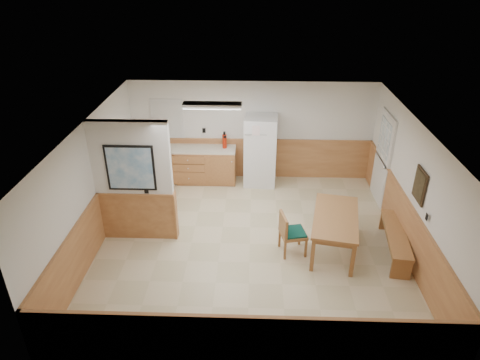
{
  "coord_description": "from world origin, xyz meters",
  "views": [
    {
      "loc": [
        0.05,
        -6.98,
        5.12
      ],
      "look_at": [
        -0.21,
        0.4,
        1.23
      ],
      "focal_mm": 32.0,
      "sensor_mm": 36.0,
      "label": 1
    }
  ],
  "objects_px": {
    "dining_table": "(336,220)",
    "fire_extinguisher": "(225,141)",
    "refrigerator": "(261,151)",
    "dining_chair": "(289,231)",
    "dining_bench": "(396,237)",
    "soap_bottle": "(160,144)"
  },
  "relations": [
    {
      "from": "dining_table",
      "to": "soap_bottle",
      "type": "relative_size",
      "value": 8.1
    },
    {
      "from": "dining_table",
      "to": "fire_extinguisher",
      "type": "relative_size",
      "value": 4.16
    },
    {
      "from": "dining_chair",
      "to": "fire_extinguisher",
      "type": "relative_size",
      "value": 2.0
    },
    {
      "from": "dining_table",
      "to": "soap_bottle",
      "type": "height_order",
      "value": "soap_bottle"
    },
    {
      "from": "dining_chair",
      "to": "dining_bench",
      "type": "bearing_deg",
      "value": -9.63
    },
    {
      "from": "dining_table",
      "to": "dining_chair",
      "type": "xyz_separation_m",
      "value": [
        -0.89,
        -0.15,
        -0.16
      ]
    },
    {
      "from": "refrigerator",
      "to": "fire_extinguisher",
      "type": "relative_size",
      "value": 4.12
    },
    {
      "from": "soap_bottle",
      "to": "refrigerator",
      "type": "bearing_deg",
      "value": -0.91
    },
    {
      "from": "dining_table",
      "to": "dining_bench",
      "type": "xyz_separation_m",
      "value": [
        1.16,
        -0.07,
        -0.31
      ]
    },
    {
      "from": "dining_chair",
      "to": "soap_bottle",
      "type": "bearing_deg",
      "value": 124.08
    },
    {
      "from": "dining_bench",
      "to": "soap_bottle",
      "type": "distance_m",
      "value": 5.84
    },
    {
      "from": "dining_table",
      "to": "fire_extinguisher",
      "type": "bearing_deg",
      "value": 140.11
    },
    {
      "from": "dining_bench",
      "to": "soap_bottle",
      "type": "xyz_separation_m",
      "value": [
        -5.06,
        2.83,
        0.66
      ]
    },
    {
      "from": "dining_table",
      "to": "dining_bench",
      "type": "bearing_deg",
      "value": 7.5
    },
    {
      "from": "refrigerator",
      "to": "dining_chair",
      "type": "xyz_separation_m",
      "value": [
        0.52,
        -2.87,
        -0.38
      ]
    },
    {
      "from": "soap_bottle",
      "to": "dining_chair",
      "type": "bearing_deg",
      "value": -44.04
    },
    {
      "from": "dining_chair",
      "to": "soap_bottle",
      "type": "height_order",
      "value": "soap_bottle"
    },
    {
      "from": "dining_table",
      "to": "dining_bench",
      "type": "distance_m",
      "value": 1.21
    },
    {
      "from": "fire_extinguisher",
      "to": "soap_bottle",
      "type": "relative_size",
      "value": 1.95
    },
    {
      "from": "dining_chair",
      "to": "soap_bottle",
      "type": "relative_size",
      "value": 3.89
    },
    {
      "from": "refrigerator",
      "to": "soap_bottle",
      "type": "distance_m",
      "value": 2.49
    },
    {
      "from": "dining_chair",
      "to": "refrigerator",
      "type": "bearing_deg",
      "value": 88.39
    }
  ]
}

